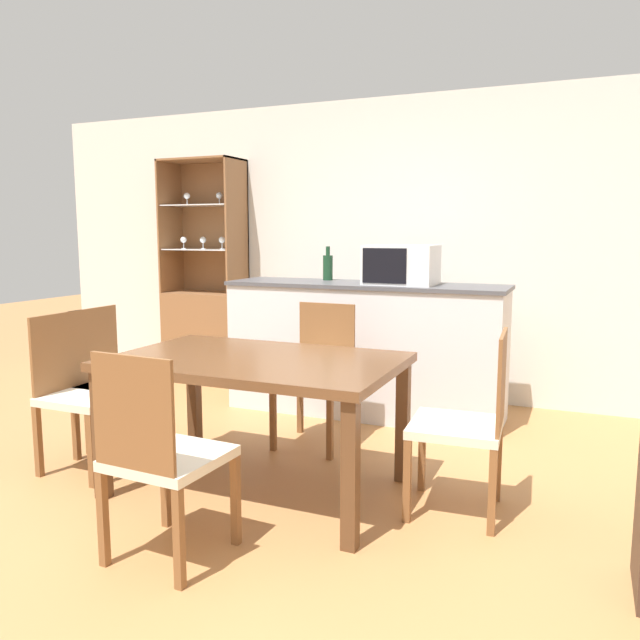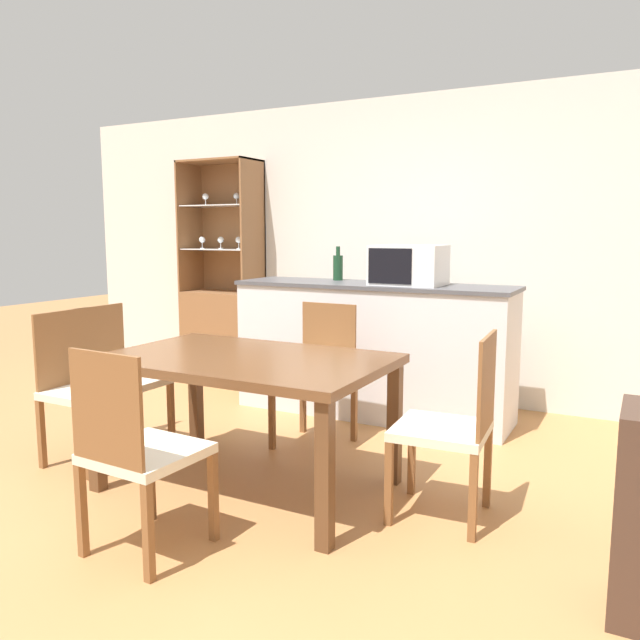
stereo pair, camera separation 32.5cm
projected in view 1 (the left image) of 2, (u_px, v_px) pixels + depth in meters
The scene contains 12 objects.
ground_plane at pixel (220, 507), 3.24m from camera, with size 18.00×18.00×0.00m, color #B27A47.
wall_back at pixel (379, 249), 5.45m from camera, with size 6.80×0.06×2.55m.
kitchen_counter at pixel (364, 349), 4.87m from camera, with size 2.17×0.59×1.03m.
display_cabinet at pixel (206, 318), 6.00m from camera, with size 0.76×0.40×2.09m.
dining_table at pixel (256, 372), 3.39m from camera, with size 1.53×0.98×0.75m.
dining_chair_head_far at pixel (317, 375), 4.17m from camera, with size 0.45×0.45×0.94m.
dining_chair_side_left_near at pixel (81, 392), 3.71m from camera, with size 0.44×0.44×0.94m.
dining_chair_head_near at pixel (162, 456), 2.66m from camera, with size 0.46×0.46×0.94m.
dining_chair_side_left_far at pixel (115, 382), 3.98m from camera, with size 0.45×0.45×0.94m.
dining_chair_side_right_far at pixel (466, 423), 3.12m from camera, with size 0.47×0.47×0.94m.
microwave at pixel (401, 265), 4.65m from camera, with size 0.51×0.39×0.29m.
wine_bottle at pixel (328, 267), 5.07m from camera, with size 0.08×0.08×0.27m.
Camera 1 is at (1.69, -2.62, 1.42)m, focal length 35.00 mm.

